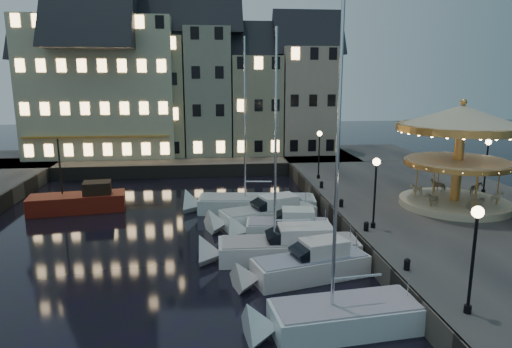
{
  "coord_description": "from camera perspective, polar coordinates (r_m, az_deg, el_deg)",
  "views": [
    {
      "loc": [
        -2.38,
        -23.77,
        9.98
      ],
      "look_at": [
        1.0,
        8.0,
        3.2
      ],
      "focal_mm": 32.0,
      "sensor_mm": 36.0,
      "label": 1
    }
  ],
  "objects": [
    {
      "name": "quaywall_e",
      "position": [
        32.31,
        9.27,
        -4.97
      ],
      "size": [
        0.15,
        44.0,
        1.3
      ],
      "primitive_type": "cube",
      "color": "#47423A",
      "rests_on": "ground"
    },
    {
      "name": "motorboat_a",
      "position": [
        19.34,
        9.49,
        -17.43
      ],
      "size": [
        7.14,
        3.0,
        11.81
      ],
      "color": "silver",
      "rests_on": "ground"
    },
    {
      "name": "bollard_b",
      "position": [
        27.2,
        13.61,
        -6.31
      ],
      "size": [
        0.3,
        0.3,
        0.57
      ],
      "color": "black",
      "rests_on": "quay_east"
    },
    {
      "name": "townhouse_nd",
      "position": [
        53.78,
        -6.05,
        11.17
      ],
      "size": [
        5.5,
        8.0,
        15.8
      ],
      "color": "gray",
      "rests_on": "quay_north"
    },
    {
      "name": "townhouse_nb",
      "position": [
        55.05,
        -18.58,
        9.6
      ],
      "size": [
        6.16,
        8.0,
        13.8
      ],
      "color": "slate",
      "rests_on": "quay_north"
    },
    {
      "name": "bollard_a",
      "position": [
        22.43,
        18.36,
        -10.59
      ],
      "size": [
        0.3,
        0.3,
        0.57
      ],
      "color": "black",
      "rests_on": "quay_east"
    },
    {
      "name": "streetlamp_d",
      "position": [
        38.48,
        26.9,
        1.76
      ],
      "size": [
        0.44,
        0.44,
        4.17
      ],
      "color": "black",
      "rests_on": "quay_east"
    },
    {
      "name": "townhouse_ne",
      "position": [
        54.11,
        -0.15,
        9.65
      ],
      "size": [
        6.16,
        8.0,
        12.8
      ],
      "color": "gray",
      "rests_on": "quay_north"
    },
    {
      "name": "motorboat_d",
      "position": [
        28.93,
        3.14,
        -6.89
      ],
      "size": [
        6.3,
        2.79,
        2.15
      ],
      "color": "silver",
      "rests_on": "ground"
    },
    {
      "name": "bollard_d",
      "position": [
        36.88,
        8.19,
        -1.28
      ],
      "size": [
        0.3,
        0.3,
        0.57
      ],
      "color": "black",
      "rests_on": "quay_east"
    },
    {
      "name": "quay_north",
      "position": [
        52.9,
        -12.08,
        1.55
      ],
      "size": [
        44.0,
        12.0,
        1.3
      ],
      "primitive_type": "cube",
      "color": "#474442",
      "rests_on": "ground"
    },
    {
      "name": "motorboat_f",
      "position": [
        34.7,
        -0.86,
        -3.83
      ],
      "size": [
        9.89,
        3.64,
        13.08
      ],
      "color": "silver",
      "rests_on": "ground"
    },
    {
      "name": "red_fishing_boat",
      "position": [
        37.22,
        -21.18,
        -3.3
      ],
      "size": [
        7.21,
        3.4,
        5.78
      ],
      "color": "maroon",
      "rests_on": "ground"
    },
    {
      "name": "carousel",
      "position": [
        33.36,
        24.2,
        4.29
      ],
      "size": [
        8.37,
        8.37,
        7.32
      ],
      "color": "tan",
      "rests_on": "quay_east"
    },
    {
      "name": "quaywall_n",
      "position": [
        46.85,
        -10.38,
        0.29
      ],
      "size": [
        48.0,
        0.15,
        1.3
      ],
      "primitive_type": "cube",
      "color": "#47423A",
      "rests_on": "ground"
    },
    {
      "name": "ground",
      "position": [
        25.89,
        -0.33,
        -10.69
      ],
      "size": [
        160.0,
        160.0,
        0.0
      ],
      "primitive_type": "plane",
      "color": "black",
      "rests_on": "ground"
    },
    {
      "name": "townhouse_nc",
      "position": [
        54.08,
        -12.24,
        10.44
      ],
      "size": [
        6.82,
        8.0,
        14.8
      ],
      "color": "#9A946E",
      "rests_on": "quay_north"
    },
    {
      "name": "motorboat_c",
      "position": [
        25.72,
        3.18,
        -9.24
      ],
      "size": [
        8.84,
        2.48,
        11.75
      ],
      "color": "silver",
      "rests_on": "ground"
    },
    {
      "name": "hotel_corner",
      "position": [
        55.01,
        -18.63,
        11.16
      ],
      "size": [
        17.6,
        9.0,
        16.8
      ],
      "color": "beige",
      "rests_on": "quay_north"
    },
    {
      "name": "streetlamp_a",
      "position": [
        18.59,
        25.63,
        -7.96
      ],
      "size": [
        0.44,
        0.44,
        4.17
      ],
      "color": "black",
      "rests_on": "quay_east"
    },
    {
      "name": "townhouse_nf",
      "position": [
        55.04,
        6.22,
        10.14
      ],
      "size": [
        6.82,
        8.0,
        13.8
      ],
      "color": "tan",
      "rests_on": "quay_north"
    },
    {
      "name": "bollard_c",
      "position": [
        31.74,
        10.61,
        -3.53
      ],
      "size": [
        0.3,
        0.3,
        0.57
      ],
      "color": "black",
      "rests_on": "quay_east"
    },
    {
      "name": "townhouse_na",
      "position": [
        56.47,
        -24.01,
        8.72
      ],
      "size": [
        5.5,
        8.0,
        12.8
      ],
      "color": "gray",
      "rests_on": "quay_north"
    },
    {
      "name": "motorboat_e",
      "position": [
        31.58,
        0.86,
        -5.22
      ],
      "size": [
        7.63,
        4.32,
        2.15
      ],
      "color": "white",
      "rests_on": "ground"
    },
    {
      "name": "streetlamp_c",
      "position": [
        39.9,
        7.9,
        3.27
      ],
      "size": [
        0.44,
        0.44,
        4.17
      ],
      "color": "black",
      "rests_on": "quay_east"
    },
    {
      "name": "streetlamp_b",
      "position": [
        27.22,
        14.7,
        -1.07
      ],
      "size": [
        0.44,
        0.44,
        4.17
      ],
      "color": "black",
      "rests_on": "quay_east"
    },
    {
      "name": "motorboat_b",
      "position": [
        23.5,
        5.92,
        -11.51
      ],
      "size": [
        6.99,
        3.54,
        2.15
      ],
      "color": "silver",
      "rests_on": "ground"
    },
    {
      "name": "quay_east",
      "position": [
        35.24,
        21.96,
        -4.27
      ],
      "size": [
        16.0,
        56.0,
        1.3
      ],
      "primitive_type": "cube",
      "color": "#474442",
      "rests_on": "ground"
    }
  ]
}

